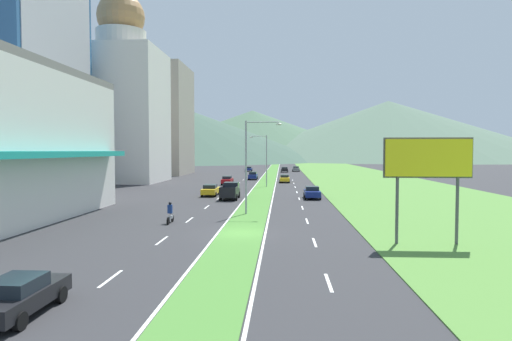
# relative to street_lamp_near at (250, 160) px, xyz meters

# --- Properties ---
(ground_plane) EXTENTS (600.00, 600.00, 0.00)m
(ground_plane) POSITION_rel_street_lamp_near_xyz_m (0.04, -9.58, -5.18)
(ground_plane) COLOR #2D2D30
(grass_median) EXTENTS (3.20, 240.00, 0.06)m
(grass_median) POSITION_rel_street_lamp_near_xyz_m (0.04, 50.42, -5.15)
(grass_median) COLOR #477F33
(grass_median) RESTS_ON ground_plane
(grass_verge_right) EXTENTS (24.00, 240.00, 0.06)m
(grass_verge_right) POSITION_rel_street_lamp_near_xyz_m (20.64, 50.42, -5.15)
(grass_verge_right) COLOR #518438
(grass_verge_right) RESTS_ON ground_plane
(lane_dash_left_1) EXTENTS (0.16, 2.80, 0.01)m
(lane_dash_left_1) POSITION_rel_street_lamp_near_xyz_m (-5.06, -20.93, -5.17)
(lane_dash_left_1) COLOR silver
(lane_dash_left_1) RESTS_ON ground_plane
(lane_dash_left_2) EXTENTS (0.16, 2.80, 0.01)m
(lane_dash_left_2) POSITION_rel_street_lamp_near_xyz_m (-5.06, -12.28, -5.17)
(lane_dash_left_2) COLOR silver
(lane_dash_left_2) RESTS_ON ground_plane
(lane_dash_left_3) EXTENTS (0.16, 2.80, 0.01)m
(lane_dash_left_3) POSITION_rel_street_lamp_near_xyz_m (-5.06, -3.63, -5.17)
(lane_dash_left_3) COLOR silver
(lane_dash_left_3) RESTS_ON ground_plane
(lane_dash_left_4) EXTENTS (0.16, 2.80, 0.01)m
(lane_dash_left_4) POSITION_rel_street_lamp_near_xyz_m (-5.06, 5.02, -5.17)
(lane_dash_left_4) COLOR silver
(lane_dash_left_4) RESTS_ON ground_plane
(lane_dash_left_5) EXTENTS (0.16, 2.80, 0.01)m
(lane_dash_left_5) POSITION_rel_street_lamp_near_xyz_m (-5.06, 13.67, -5.17)
(lane_dash_left_5) COLOR silver
(lane_dash_left_5) RESTS_ON ground_plane
(lane_dash_left_6) EXTENTS (0.16, 2.80, 0.01)m
(lane_dash_left_6) POSITION_rel_street_lamp_near_xyz_m (-5.06, 22.32, -5.17)
(lane_dash_left_6) COLOR silver
(lane_dash_left_6) RESTS_ON ground_plane
(lane_dash_left_7) EXTENTS (0.16, 2.80, 0.01)m
(lane_dash_left_7) POSITION_rel_street_lamp_near_xyz_m (-5.06, 30.97, -5.17)
(lane_dash_left_7) COLOR silver
(lane_dash_left_7) RESTS_ON ground_plane
(lane_dash_left_8) EXTENTS (0.16, 2.80, 0.01)m
(lane_dash_left_8) POSITION_rel_street_lamp_near_xyz_m (-5.06, 39.62, -5.17)
(lane_dash_left_8) COLOR silver
(lane_dash_left_8) RESTS_ON ground_plane
(lane_dash_left_9) EXTENTS (0.16, 2.80, 0.01)m
(lane_dash_left_9) POSITION_rel_street_lamp_near_xyz_m (-5.06, 48.27, -5.17)
(lane_dash_left_9) COLOR silver
(lane_dash_left_9) RESTS_ON ground_plane
(lane_dash_right_1) EXTENTS (0.16, 2.80, 0.01)m
(lane_dash_right_1) POSITION_rel_street_lamp_near_xyz_m (5.14, -20.93, -5.17)
(lane_dash_right_1) COLOR silver
(lane_dash_right_1) RESTS_ON ground_plane
(lane_dash_right_2) EXTENTS (0.16, 2.80, 0.01)m
(lane_dash_right_2) POSITION_rel_street_lamp_near_xyz_m (5.14, -12.28, -5.17)
(lane_dash_right_2) COLOR silver
(lane_dash_right_2) RESTS_ON ground_plane
(lane_dash_right_3) EXTENTS (0.16, 2.80, 0.01)m
(lane_dash_right_3) POSITION_rel_street_lamp_near_xyz_m (5.14, -3.63, -5.17)
(lane_dash_right_3) COLOR silver
(lane_dash_right_3) RESTS_ON ground_plane
(lane_dash_right_4) EXTENTS (0.16, 2.80, 0.01)m
(lane_dash_right_4) POSITION_rel_street_lamp_near_xyz_m (5.14, 5.02, -5.17)
(lane_dash_right_4) COLOR silver
(lane_dash_right_4) RESTS_ON ground_plane
(lane_dash_right_5) EXTENTS (0.16, 2.80, 0.01)m
(lane_dash_right_5) POSITION_rel_street_lamp_near_xyz_m (5.14, 13.67, -5.17)
(lane_dash_right_5) COLOR silver
(lane_dash_right_5) RESTS_ON ground_plane
(lane_dash_right_6) EXTENTS (0.16, 2.80, 0.01)m
(lane_dash_right_6) POSITION_rel_street_lamp_near_xyz_m (5.14, 22.32, -5.17)
(lane_dash_right_6) COLOR silver
(lane_dash_right_6) RESTS_ON ground_plane
(lane_dash_right_7) EXTENTS (0.16, 2.80, 0.01)m
(lane_dash_right_7) POSITION_rel_street_lamp_near_xyz_m (5.14, 30.97, -5.17)
(lane_dash_right_7) COLOR silver
(lane_dash_right_7) RESTS_ON ground_plane
(lane_dash_right_8) EXTENTS (0.16, 2.80, 0.01)m
(lane_dash_right_8) POSITION_rel_street_lamp_near_xyz_m (5.14, 39.62, -5.17)
(lane_dash_right_8) COLOR silver
(lane_dash_right_8) RESTS_ON ground_plane
(lane_dash_right_9) EXTENTS (0.16, 2.80, 0.01)m
(lane_dash_right_9) POSITION_rel_street_lamp_near_xyz_m (5.14, 48.27, -5.17)
(lane_dash_right_9) COLOR silver
(lane_dash_right_9) RESTS_ON ground_plane
(edge_line_median_left) EXTENTS (0.16, 240.00, 0.01)m
(edge_line_median_left) POSITION_rel_street_lamp_near_xyz_m (-1.71, 50.42, -5.17)
(edge_line_median_left) COLOR silver
(edge_line_median_left) RESTS_ON ground_plane
(edge_line_median_right) EXTENTS (0.16, 240.00, 0.01)m
(edge_line_median_right) POSITION_rel_street_lamp_near_xyz_m (1.79, 50.42, -5.17)
(edge_line_median_right) COLOR silver
(edge_line_median_right) RESTS_ON ground_plane
(domed_building) EXTENTS (15.17, 15.17, 36.21)m
(domed_building) POSITION_rel_street_lamp_near_xyz_m (-27.99, 41.73, 10.21)
(domed_building) COLOR silver
(domed_building) RESTS_ON ground_plane
(midrise_colored) EXTENTS (17.96, 17.96, 27.46)m
(midrise_colored) POSITION_rel_street_lamp_near_xyz_m (-30.20, 68.62, 8.55)
(midrise_colored) COLOR #9E9384
(midrise_colored) RESTS_ON ground_plane
(hill_far_left) EXTENTS (213.87, 213.87, 38.93)m
(hill_far_left) POSITION_rel_street_lamp_near_xyz_m (-76.30, 223.75, 14.29)
(hill_far_left) COLOR #3D5647
(hill_far_left) RESTS_ON ground_plane
(hill_far_center) EXTENTS (201.01, 201.01, 36.29)m
(hill_far_center) POSITION_rel_street_lamp_near_xyz_m (-19.63, 284.99, 12.97)
(hill_far_center) COLOR #47664C
(hill_far_center) RESTS_ON ground_plane
(hill_far_right) EXTENTS (229.92, 229.92, 40.73)m
(hill_far_right) POSITION_rel_street_lamp_near_xyz_m (76.76, 267.19, 15.19)
(hill_far_right) COLOR #516B56
(hill_far_right) RESTS_ON ground_plane
(street_lamp_near) EXTENTS (3.48, 0.42, 8.86)m
(street_lamp_near) POSITION_rel_street_lamp_near_xyz_m (0.00, 0.00, 0.00)
(street_lamp_near) COLOR #99999E
(street_lamp_near) RESTS_ON ground_plane
(street_lamp_mid) EXTENTS (2.91, 0.29, 8.61)m
(street_lamp_mid) POSITION_rel_street_lamp_near_xyz_m (0.04, 31.35, -0.19)
(street_lamp_mid) COLOR #99999E
(street_lamp_mid) RESTS_ON ground_plane
(billboard_roadside) EXTENTS (5.58, 0.28, 6.88)m
(billboard_roadside) POSITION_rel_street_lamp_near_xyz_m (12.27, -12.52, 0.07)
(billboard_roadside) COLOR #4C4C51
(billboard_roadside) RESTS_ON ground_plane
(car_0) EXTENTS (2.04, 4.66, 1.48)m
(car_0) POSITION_rel_street_lamp_near_xyz_m (6.97, 85.58, -4.40)
(car_0) COLOR slate
(car_0) RESTS_ON ground_plane
(car_1) EXTENTS (1.96, 4.44, 1.44)m
(car_1) POSITION_rel_street_lamp_near_xyz_m (3.46, 41.71, -4.43)
(car_1) COLOR yellow
(car_1) RESTS_ON ground_plane
(car_2) EXTENTS (1.92, 4.35, 1.44)m
(car_2) POSITION_rel_street_lamp_near_xyz_m (-6.60, -25.57, -4.44)
(car_2) COLOR black
(car_2) RESTS_ON ground_plane
(car_3) EXTENTS (2.00, 4.61, 1.38)m
(car_3) POSITION_rel_street_lamp_near_xyz_m (-6.84, 85.48, -4.46)
(car_3) COLOR navy
(car_3) RESTS_ON ground_plane
(car_4) EXTENTS (1.87, 4.63, 1.51)m
(car_4) POSITION_rel_street_lamp_near_xyz_m (-6.82, 36.00, -4.40)
(car_4) COLOR maroon
(car_4) RESTS_ON ground_plane
(car_5) EXTENTS (2.02, 4.79, 1.50)m
(car_5) POSITION_rel_street_lamp_near_xyz_m (-6.60, 16.69, -4.41)
(car_5) COLOR yellow
(car_5) RESTS_ON ground_plane
(car_6) EXTENTS (2.01, 4.00, 1.43)m
(car_6) POSITION_rel_street_lamp_near_xyz_m (3.64, 81.06, -4.43)
(car_6) COLOR black
(car_6) RESTS_ON ground_plane
(car_7) EXTENTS (1.88, 4.64, 1.63)m
(car_7) POSITION_rel_street_lamp_near_xyz_m (-3.12, 49.47, -4.36)
(car_7) COLOR navy
(car_7) RESTS_ON ground_plane
(car_8) EXTENTS (2.03, 4.37, 1.54)m
(car_8) POSITION_rel_street_lamp_near_xyz_m (6.77, 14.00, -4.39)
(car_8) COLOR navy
(car_8) RESTS_ON ground_plane
(pickup_truck_0) EXTENTS (2.18, 5.40, 2.00)m
(pickup_truck_0) POSITION_rel_street_lamp_near_xyz_m (-3.51, 13.12, -4.19)
(pickup_truck_0) COLOR black
(pickup_truck_0) RESTS_ON ground_plane
(motorcycle_rider) EXTENTS (0.36, 2.00, 1.80)m
(motorcycle_rider) POSITION_rel_street_lamp_near_xyz_m (-6.29, -5.40, -4.43)
(motorcycle_rider) COLOR black
(motorcycle_rider) RESTS_ON ground_plane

